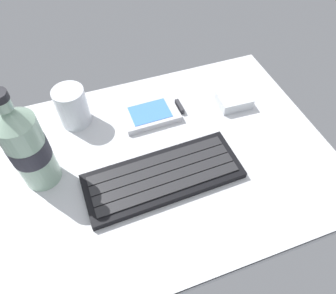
{
  "coord_description": "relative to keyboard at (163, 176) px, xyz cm",
  "views": [
    {
      "loc": [
        -12.29,
        -34.2,
        49.25
      ],
      "look_at": [
        0.0,
        0.0,
        3.0
      ],
      "focal_mm": 33.23,
      "sensor_mm": 36.0,
      "label": 1
    }
  ],
  "objects": [
    {
      "name": "ground_plane",
      "position": [
        2.59,
        4.26,
        -1.79
      ],
      "size": [
        64.0,
        48.0,
        2.8
      ],
      "color": "silver"
    },
    {
      "name": "keyboard",
      "position": [
        0.0,
        0.0,
        0.0
      ],
      "size": [
        29.32,
        11.86,
        1.7
      ],
      "color": "black",
      "rests_on": "ground_plane"
    },
    {
      "name": "handheld_device",
      "position": [
        3.25,
        16.0,
        -0.08
      ],
      "size": [
        12.89,
        7.8,
        1.5
      ],
      "color": "silver",
      "rests_on": "ground_plane"
    },
    {
      "name": "juice_cup",
      "position": [
        -12.71,
        20.16,
        3.1
      ],
      "size": [
        6.4,
        6.4,
        8.5
      ],
      "color": "silver",
      "rests_on": "ground_plane"
    },
    {
      "name": "water_bottle",
      "position": [
        -20.89,
        7.98,
        8.2
      ],
      "size": [
        6.73,
        6.73,
        20.8
      ],
      "color": "#9EC1A8",
      "rests_on": "ground_plane"
    },
    {
      "name": "charger_block",
      "position": [
        21.4,
        13.38,
        0.39
      ],
      "size": [
        7.24,
        5.9,
        2.4
      ],
      "primitive_type": "cube",
      "rotation": [
        0.0,
        0.0,
        -0.04
      ],
      "color": "silver",
      "rests_on": "ground_plane"
    }
  ]
}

